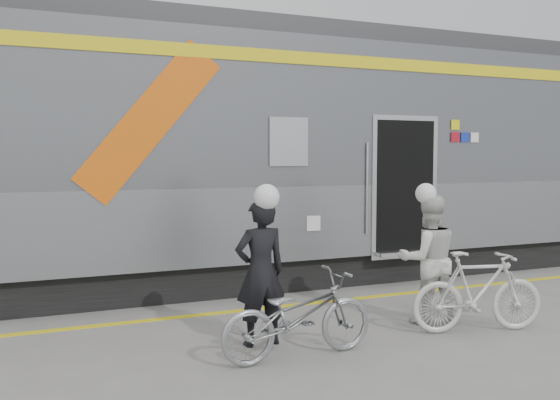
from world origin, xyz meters
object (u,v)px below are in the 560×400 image
bicycle_left (298,315)px  bicycle_right (478,292)px  man (260,272)px  woman (428,259)px

bicycle_left → bicycle_right: bearing=-93.1°
man → bicycle_right: man is taller
woman → bicycle_right: size_ratio=0.99×
woman → bicycle_right: bearing=132.8°
man → bicycle_left: 0.69m
bicycle_left → bicycle_right: 2.29m
man → bicycle_left: bearing=106.6°
bicycle_left → man: bearing=16.6°
man → woman: bearing=176.9°
man → bicycle_right: bearing=164.4°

